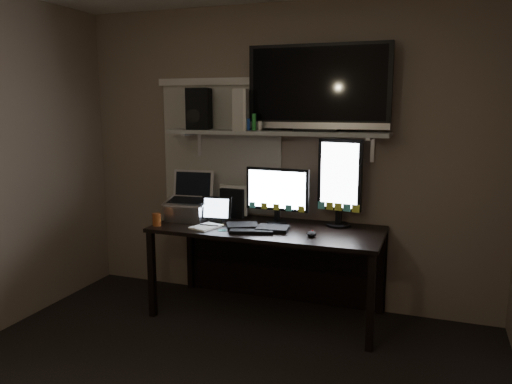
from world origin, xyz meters
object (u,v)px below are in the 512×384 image
at_px(mouse, 312,234).
at_px(laptop, 187,197).
at_px(keyboard, 257,227).
at_px(monitor_portrait, 340,182).
at_px(monitor_landscape, 277,195).
at_px(tv, 318,88).
at_px(game_console, 244,110).
at_px(desk, 272,245).
at_px(speaker, 199,109).
at_px(cup, 157,219).
at_px(tablet, 217,210).

relative_size(mouse, laptop, 0.26).
bearing_deg(keyboard, monitor_portrait, 13.19).
height_order(monitor_landscape, tv, tv).
xyz_separation_m(tv, game_console, (-0.60, -0.04, -0.17)).
xyz_separation_m(desk, monitor_portrait, (0.52, 0.11, 0.53)).
bearing_deg(monitor_portrait, speaker, -170.34).
xyz_separation_m(keyboard, cup, (-0.80, -0.16, 0.03)).
height_order(monitor_portrait, tv, tv).
relative_size(monitor_portrait, speaker, 2.07).
bearing_deg(cup, desk, 23.44).
distance_m(keyboard, laptop, 0.69).
distance_m(monitor_portrait, tablet, 1.02).
xyz_separation_m(mouse, cup, (-1.25, -0.10, 0.03)).
relative_size(monitor_portrait, mouse, 6.91).
distance_m(monitor_portrait, cup, 1.49).
height_order(monitor_portrait, speaker, speaker).
distance_m(desk, mouse, 0.52).
bearing_deg(laptop, keyboard, -13.95).
relative_size(monitor_portrait, game_console, 2.16).
height_order(desk, monitor_portrait, monitor_portrait).
height_order(mouse, laptop, laptop).
distance_m(desk, game_console, 1.12).
bearing_deg(keyboard, desk, 59.55).
bearing_deg(monitor_landscape, cup, -152.35).
bearing_deg(tv, laptop, -168.16).
xyz_separation_m(monitor_portrait, keyboard, (-0.57, -0.32, -0.34)).
xyz_separation_m(mouse, laptop, (-1.11, 0.16, 0.18)).
relative_size(cup, game_console, 0.31).
bearing_deg(speaker, tablet, -53.06).
xyz_separation_m(monitor_portrait, tablet, (-0.96, -0.22, -0.24)).
bearing_deg(tablet, tv, 9.65).
relative_size(monitor_landscape, laptop, 1.33).
bearing_deg(tablet, monitor_portrait, 6.99).
relative_size(monitor_landscape, speaker, 1.55).
bearing_deg(cup, tablet, 32.12).
relative_size(monitor_landscape, keyboard, 1.05).
height_order(monitor_portrait, game_console, game_console).
xyz_separation_m(laptop, cup, (-0.14, -0.26, -0.15)).
distance_m(monitor_landscape, mouse, 0.51).
bearing_deg(mouse, tablet, 154.66).
bearing_deg(tv, desk, -162.08).
relative_size(keyboard, speaker, 1.48).
bearing_deg(monitor_portrait, mouse, -100.48).
bearing_deg(cup, laptop, 61.62).
xyz_separation_m(laptop, game_console, (0.45, 0.17, 0.71)).
relative_size(tablet, game_console, 0.76).
relative_size(mouse, cup, 1.02).
bearing_deg(mouse, monitor_landscape, 126.25).
bearing_deg(tv, game_console, -175.72).
xyz_separation_m(cup, game_console, (0.59, 0.43, 0.86)).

